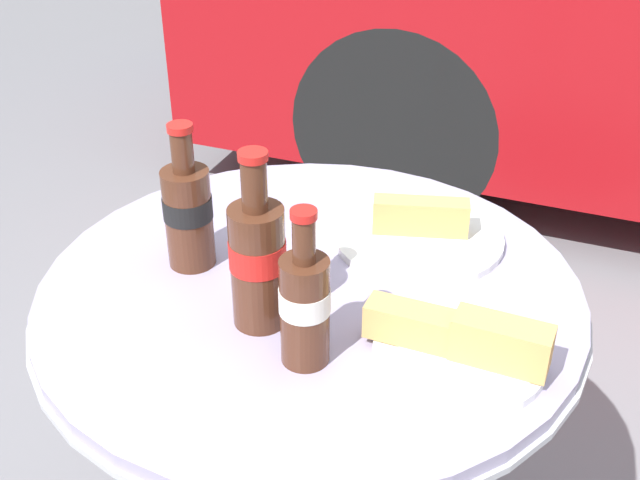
{
  "coord_description": "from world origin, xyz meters",
  "views": [
    {
      "loc": [
        0.36,
        -0.86,
        1.38
      ],
      "look_at": [
        0.0,
        0.04,
        0.78
      ],
      "focal_mm": 45.0,
      "sensor_mm": 36.0,
      "label": 1
    }
  ],
  "objects_px": {
    "cola_bottle_left": "(305,304)",
    "lunch_plate_far": "(461,345)",
    "bistro_table": "(311,358)",
    "cola_bottle_center": "(258,259)",
    "cola_bottle_right": "(188,211)",
    "lunch_plate_near": "(419,232)"
  },
  "relations": [
    {
      "from": "cola_bottle_right",
      "to": "cola_bottle_left",
      "type": "bearing_deg",
      "value": -30.63
    },
    {
      "from": "cola_bottle_center",
      "to": "lunch_plate_far",
      "type": "height_order",
      "value": "cola_bottle_center"
    },
    {
      "from": "cola_bottle_center",
      "to": "cola_bottle_left",
      "type": "bearing_deg",
      "value": -30.52
    },
    {
      "from": "lunch_plate_near",
      "to": "cola_bottle_left",
      "type": "bearing_deg",
      "value": -99.69
    },
    {
      "from": "cola_bottle_center",
      "to": "lunch_plate_near",
      "type": "relative_size",
      "value": 0.95
    },
    {
      "from": "cola_bottle_left",
      "to": "lunch_plate_far",
      "type": "height_order",
      "value": "cola_bottle_left"
    },
    {
      "from": "bistro_table",
      "to": "lunch_plate_far",
      "type": "height_order",
      "value": "lunch_plate_far"
    },
    {
      "from": "lunch_plate_far",
      "to": "bistro_table",
      "type": "bearing_deg",
      "value": 159.98
    },
    {
      "from": "bistro_table",
      "to": "cola_bottle_right",
      "type": "bearing_deg",
      "value": -176.13
    },
    {
      "from": "cola_bottle_center",
      "to": "lunch_plate_far",
      "type": "relative_size",
      "value": 1.07
    },
    {
      "from": "cola_bottle_center",
      "to": "cola_bottle_right",
      "type": "bearing_deg",
      "value": 149.31
    },
    {
      "from": "cola_bottle_right",
      "to": "lunch_plate_far",
      "type": "height_order",
      "value": "cola_bottle_right"
    },
    {
      "from": "cola_bottle_center",
      "to": "lunch_plate_near",
      "type": "xyz_separation_m",
      "value": [
        0.14,
        0.27,
        -0.08
      ]
    },
    {
      "from": "cola_bottle_right",
      "to": "cola_bottle_center",
      "type": "relative_size",
      "value": 0.89
    },
    {
      "from": "cola_bottle_left",
      "to": "lunch_plate_near",
      "type": "bearing_deg",
      "value": 80.31
    },
    {
      "from": "cola_bottle_right",
      "to": "cola_bottle_center",
      "type": "distance_m",
      "value": 0.18
    },
    {
      "from": "cola_bottle_left",
      "to": "cola_bottle_right",
      "type": "bearing_deg",
      "value": 149.37
    },
    {
      "from": "cola_bottle_right",
      "to": "lunch_plate_far",
      "type": "xyz_separation_m",
      "value": [
        0.42,
        -0.07,
        -0.06
      ]
    },
    {
      "from": "lunch_plate_far",
      "to": "lunch_plate_near",
      "type": "bearing_deg",
      "value": 115.98
    },
    {
      "from": "bistro_table",
      "to": "cola_bottle_center",
      "type": "relative_size",
      "value": 3.18
    },
    {
      "from": "bistro_table",
      "to": "lunch_plate_far",
      "type": "xyz_separation_m",
      "value": [
        0.23,
        -0.09,
        0.16
      ]
    },
    {
      "from": "cola_bottle_left",
      "to": "lunch_plate_far",
      "type": "bearing_deg",
      "value": 20.59
    }
  ]
}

